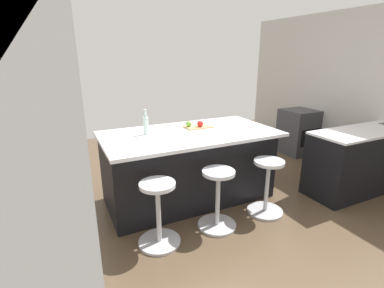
# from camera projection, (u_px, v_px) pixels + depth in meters

# --- Properties ---
(ground_plane) EXTENTS (7.68, 7.68, 0.00)m
(ground_plane) POSITION_uv_depth(u_px,v_px,m) (206.00, 203.00, 3.73)
(ground_plane) COLOR brown
(interior_partition_left) EXTENTS (0.12, 5.50, 2.61)m
(interior_partition_left) POSITION_uv_depth(u_px,v_px,m) (368.00, 92.00, 4.56)
(interior_partition_left) COLOR beige
(interior_partition_left) RESTS_ON ground_plane
(sink_cabinet) EXTENTS (2.49, 0.60, 1.18)m
(sink_cabinet) POSITION_uv_depth(u_px,v_px,m) (380.00, 156.00, 4.18)
(sink_cabinet) COLOR black
(sink_cabinet) RESTS_ON ground_plane
(oven_range) EXTENTS (0.60, 0.61, 0.87)m
(oven_range) POSITION_uv_depth(u_px,v_px,m) (298.00, 132.00, 5.55)
(oven_range) COLOR #38383D
(oven_range) RESTS_ON ground_plane
(kitchen_island) EXTENTS (2.20, 1.16, 0.95)m
(kitchen_island) POSITION_uv_depth(u_px,v_px,m) (189.00, 165.00, 3.75)
(kitchen_island) COLOR black
(kitchen_island) RESTS_ON ground_plane
(stool_by_window) EXTENTS (0.44, 0.44, 0.69)m
(stool_by_window) POSITION_uv_depth(u_px,v_px,m) (267.00, 189.00, 3.43)
(stool_by_window) COLOR #B7B7BC
(stool_by_window) RESTS_ON ground_plane
(stool_middle) EXTENTS (0.44, 0.44, 0.69)m
(stool_middle) POSITION_uv_depth(u_px,v_px,m) (218.00, 201.00, 3.14)
(stool_middle) COLOR #B7B7BC
(stool_middle) RESTS_ON ground_plane
(stool_near_camera) EXTENTS (0.44, 0.44, 0.69)m
(stool_near_camera) POSITION_uv_depth(u_px,v_px,m) (159.00, 216.00, 2.85)
(stool_near_camera) COLOR #B7B7BC
(stool_near_camera) RESTS_ON ground_plane
(cutting_board) EXTENTS (0.36, 0.24, 0.02)m
(cutting_board) POSITION_uv_depth(u_px,v_px,m) (198.00, 127.00, 3.80)
(cutting_board) COLOR tan
(cutting_board) RESTS_ON kitchen_island
(apple_green) EXTENTS (0.08, 0.08, 0.08)m
(apple_green) POSITION_uv_depth(u_px,v_px,m) (189.00, 124.00, 3.75)
(apple_green) COLOR #609E2D
(apple_green) RESTS_ON cutting_board
(apple_red) EXTENTS (0.08, 0.08, 0.08)m
(apple_red) POSITION_uv_depth(u_px,v_px,m) (200.00, 124.00, 3.74)
(apple_red) COLOR red
(apple_red) RESTS_ON cutting_board
(water_bottle) EXTENTS (0.06, 0.06, 0.31)m
(water_bottle) POSITION_uv_depth(u_px,v_px,m) (146.00, 125.00, 3.43)
(water_bottle) COLOR silver
(water_bottle) RESTS_ON kitchen_island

